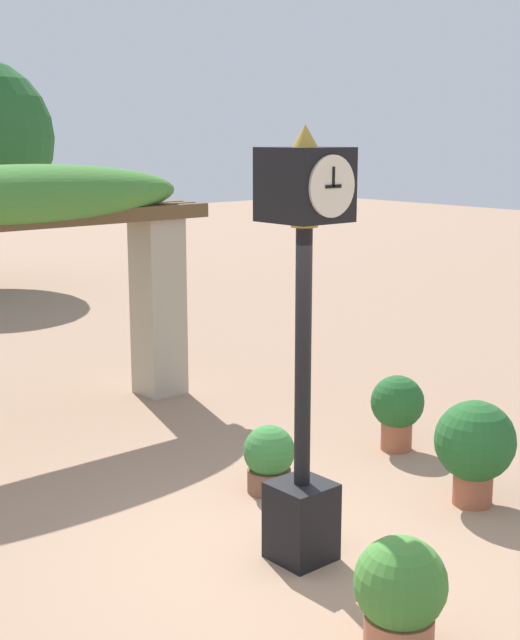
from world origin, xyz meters
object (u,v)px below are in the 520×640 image
Objects in this scene: potted_plant_far_right at (397,407)px; potted_plant_near_left at (269,458)px; potted_plant_near_right at (475,445)px; potted_plant_far_left at (400,591)px; pedestal_clock at (303,335)px.

potted_plant_near_left is at bearing 179.21° from potted_plant_far_right.
potted_plant_near_right reaches higher than potted_plant_far_left.
potted_plant_far_right reaches higher than potted_plant_near_left.
potted_plant_near_right is 1.20× the size of potted_plant_far_right.
pedestal_clock reaches higher than potted_plant_near_left.
potted_plant_near_right is at bearing 25.38° from potted_plant_far_left.
potted_plant_near_right is 1.51m from potted_plant_far_right.
pedestal_clock is at bearing -120.56° from potted_plant_near_left.
potted_plant_near_right is 2.52m from potted_plant_far_left.
potted_plant_near_left is 1.88m from potted_plant_near_right.
potted_plant_far_left is at bearing -112.94° from potted_plant_near_left.
pedestal_clock is 4.46× the size of potted_plant_far_left.
potted_plant_near_left is at bearing 67.06° from potted_plant_far_left.
potted_plant_near_right is (1.91, -0.24, -1.26)m from pedestal_clock.
potted_plant_far_right is at bearing 24.98° from pedestal_clock.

